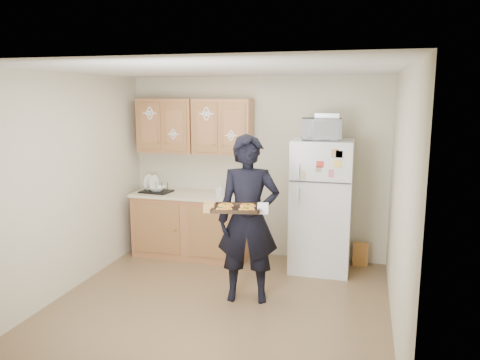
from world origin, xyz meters
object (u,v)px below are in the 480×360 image
person (248,219)px  microwave (321,129)px  baking_tray (236,209)px  dish_rack (156,186)px  refrigerator (321,206)px

person → microwave: 1.57m
microwave → baking_tray: bearing=-124.8°
baking_tray → dish_rack: 2.13m
refrigerator → baking_tray: refrigerator is taller
refrigerator → person: 1.34m
refrigerator → person: (-0.68, -1.14, 0.07)m
refrigerator → baking_tray: (-0.74, -1.44, 0.26)m
baking_tray → microwave: size_ratio=1.01×
person → dish_rack: (-1.63, 1.14, 0.06)m
baking_tray → person: bearing=68.5°
refrigerator → dish_rack: bearing=-179.9°
person → refrigerator: bearing=48.4°
person → baking_tray: (-0.06, -0.29, 0.18)m
person → baking_tray: bearing=-111.5°
person → dish_rack: person is taller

